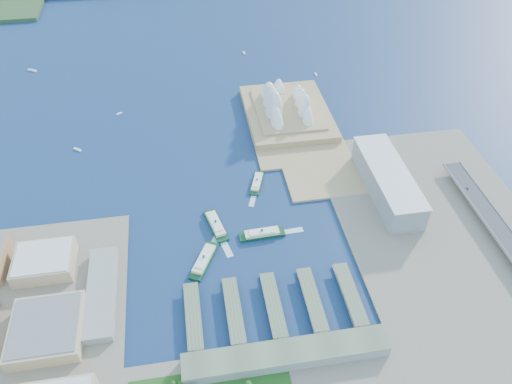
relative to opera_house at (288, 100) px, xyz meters
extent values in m
plane|color=#112C4F|center=(-105.00, -280.00, -32.00)|extent=(3000.00, 3000.00, 0.00)
cube|color=gray|center=(-355.00, -385.00, -30.50)|extent=(220.00, 390.00, 3.00)
cube|color=gray|center=(135.00, -330.00, -30.50)|extent=(240.00, 500.00, 3.00)
cube|color=tan|center=(2.50, -20.00, -30.50)|extent=(135.00, 220.00, 3.00)
cube|color=gray|center=(90.00, -200.00, -11.50)|extent=(45.00, 155.00, 35.00)
cube|color=gray|center=(-90.00, -415.00, -23.00)|extent=(200.00, 28.00, 12.00)
imported|color=slate|center=(191.00, -225.08, -16.48)|extent=(1.88, 4.63, 1.34)
camera|label=1|loc=(-159.41, -657.58, 412.92)|focal=35.00mm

